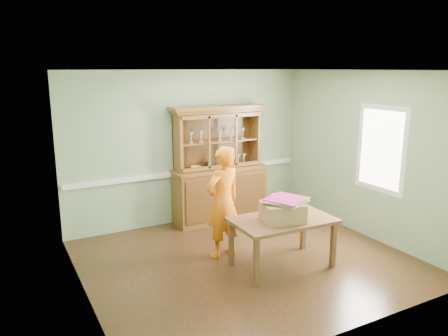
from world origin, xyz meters
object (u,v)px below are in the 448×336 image
person (223,202)px  cardboard_box (283,212)px  dining_table (283,224)px  china_hutch (219,181)px

person → cardboard_box: bearing=110.1°
dining_table → person: person is taller
cardboard_box → person: (-0.51, 0.76, 0.00)m
dining_table → person: (-0.57, 0.70, 0.21)m
person → china_hutch: bearing=-129.4°
china_hutch → dining_table: bearing=-93.4°
cardboard_box → person: person is taller
dining_table → person: bearing=130.7°
person → dining_table: bearing=115.4°
cardboard_box → person: bearing=123.8°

